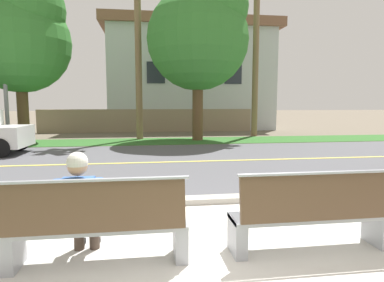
% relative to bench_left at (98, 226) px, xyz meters
% --- Properties ---
extents(ground_plane, '(140.00, 140.00, 0.00)m').
position_rel_bench_left_xyz_m(ground_plane, '(1.23, 7.73, -0.46)').
color(ground_plane, '#665B4C').
extents(sidewalk_pavement, '(44.00, 3.60, 0.01)m').
position_rel_bench_left_xyz_m(sidewalk_pavement, '(1.23, 0.13, -0.45)').
color(sidewalk_pavement, beige).
rests_on(sidewalk_pavement, ground_plane).
extents(curb_edge, '(44.00, 0.30, 0.11)m').
position_rel_bench_left_xyz_m(curb_edge, '(1.23, 2.08, -0.41)').
color(curb_edge, '#ADA89E').
rests_on(curb_edge, ground_plane).
extents(street_asphalt, '(52.00, 8.00, 0.01)m').
position_rel_bench_left_xyz_m(street_asphalt, '(1.23, 6.23, -0.46)').
color(street_asphalt, '#515156').
rests_on(street_asphalt, ground_plane).
extents(road_centre_line, '(48.00, 0.14, 0.01)m').
position_rel_bench_left_xyz_m(road_centre_line, '(1.23, 6.23, -0.45)').
color(road_centre_line, '#E0CC4C').
rests_on(road_centre_line, ground_plane).
extents(far_verge_grass, '(48.00, 2.80, 0.02)m').
position_rel_bench_left_xyz_m(far_verge_grass, '(1.23, 11.75, -0.45)').
color(far_verge_grass, '#2D6026').
rests_on(far_verge_grass, ground_plane).
extents(bench_left, '(1.93, 0.48, 1.01)m').
position_rel_bench_left_xyz_m(bench_left, '(0.00, 0.00, 0.00)').
color(bench_left, '#9EA0A8').
rests_on(bench_left, ground_plane).
extents(bench_right, '(1.93, 0.48, 1.01)m').
position_rel_bench_left_xyz_m(bench_right, '(2.45, 0.00, 0.00)').
color(bench_right, '#9EA0A8').
rests_on(bench_right, ground_plane).
extents(seated_person_blue, '(0.52, 0.68, 1.25)m').
position_rel_bench_left_xyz_m(seated_person_blue, '(-0.20, 0.17, 0.22)').
color(seated_person_blue, '#47382D').
rests_on(seated_person_blue, ground_plane).
extents(streetlamp, '(0.24, 2.10, 7.87)m').
position_rel_bench_left_xyz_m(streetlamp, '(-5.25, 11.53, 3.99)').
color(streetlamp, gray).
rests_on(streetlamp, ground_plane).
extents(shade_tree_left, '(4.46, 4.46, 7.36)m').
position_rel_bench_left_xyz_m(shade_tree_left, '(-4.83, 12.30, 4.33)').
color(shade_tree_left, brown).
rests_on(shade_tree_left, ground_plane).
extents(shade_tree_centre, '(4.72, 4.72, 7.78)m').
position_rel_bench_left_xyz_m(shade_tree_centre, '(3.14, 11.89, 4.60)').
color(shade_tree_centre, brown).
rests_on(shade_tree_centre, ground_plane).
extents(garden_wall, '(13.00, 0.36, 1.40)m').
position_rel_bench_left_xyz_m(garden_wall, '(0.70, 16.96, 0.24)').
color(garden_wall, gray).
rests_on(garden_wall, ground_plane).
extents(house_across_street, '(11.61, 6.91, 7.19)m').
position_rel_bench_left_xyz_m(house_across_street, '(3.63, 20.16, 3.18)').
color(house_across_street, '#B7BCC1').
rests_on(house_across_street, ground_plane).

